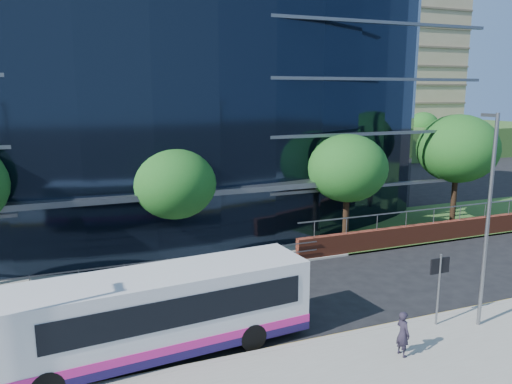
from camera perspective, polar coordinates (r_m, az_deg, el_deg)
name	(u,v)px	position (r m, az deg, el deg)	size (l,w,h in m)	color
ground	(311,330)	(19.73, 6.35, -15.40)	(200.00, 200.00, 0.00)	black
kerb	(325,340)	(18.92, 7.84, -16.41)	(80.00, 0.25, 0.16)	gray
yellow_line_outer	(322,339)	(19.11, 7.52, -16.36)	(80.00, 0.08, 0.01)	gold
yellow_line_inner	(320,338)	(19.22, 7.30, -16.17)	(80.00, 0.08, 0.01)	gold
far_forecourt	(116,259)	(28.02, -15.73, -7.40)	(50.00, 8.00, 0.10)	gray
glass_office	(123,104)	(36.61, -14.95, 9.65)	(44.00, 23.10, 16.00)	black
guard_railings	(79,276)	(23.88, -19.60, -9.00)	(24.00, 0.05, 1.10)	slate
apartment_block	(322,77)	(83.21, 7.59, 12.85)	(60.00, 42.00, 30.00)	#2D511E
street_sign	(439,275)	(20.13, 20.22, -8.85)	(0.85, 0.09, 2.80)	slate
tree_far_b	(175,184)	(25.98, -9.28, 0.91)	(4.29, 4.29, 6.05)	black
tree_far_c	(348,168)	(29.26, 10.42, 2.69)	(4.62, 4.62, 6.51)	black
tree_far_d	(458,149)	(35.48, 22.06, 4.61)	(5.28, 5.28, 7.44)	black
tree_dist_e	(332,126)	(64.40, 8.68, 7.41)	(4.62, 4.62, 6.51)	black
tree_dist_f	(423,125)	(75.30, 18.56, 7.27)	(4.29, 4.29, 6.05)	black
streetlight_east	(488,215)	(20.11, 24.97, -2.42)	(0.15, 0.77, 8.00)	slate
city_bus	(157,313)	(17.61, -11.20, -13.40)	(11.00, 3.42, 2.93)	silver
pedestrian	(403,334)	(18.01, 16.44, -15.26)	(0.57, 0.37, 1.57)	black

